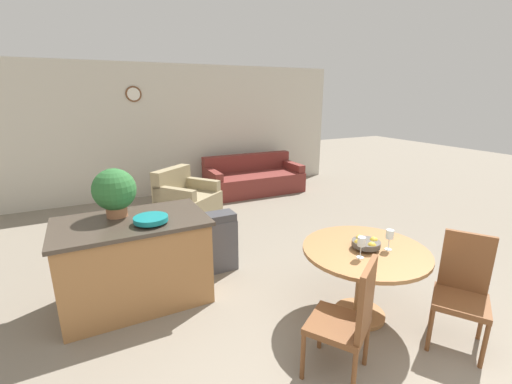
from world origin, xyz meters
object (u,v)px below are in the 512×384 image
Objects in this scene: dining_table at (364,264)px; dining_chair_near_left at (349,317)px; potted_plant at (114,191)px; dining_chair_near_right at (463,287)px; wine_glass_left at (361,243)px; teal_bowl at (151,219)px; wine_glass_right at (390,235)px; kitchen_island at (135,261)px; armchair at (186,199)px; trash_bin at (221,241)px; couch at (253,179)px; fruit_bowl at (366,243)px.

dining_table is 1.19× the size of dining_chair_near_left.
dining_chair_near_right is at bearing -39.73° from potted_plant.
dining_chair_near_right is at bearing -37.54° from wine_glass_left.
wine_glass_right is at bearing -31.93° from teal_bowl.
kitchen_island is 2.67m from armchair.
dining_chair_near_left is at bearing -139.27° from wine_glass_left.
dining_chair_near_left reaches higher than trash_bin.
dining_chair_near_right is 1.97× the size of potted_plant.
kitchen_island is (-1.89, 1.27, -0.10)m from dining_table.
couch is at bearing -11.78° from armchair.
wine_glass_right is 0.39× the size of potted_plant.
teal_bowl is 0.66× the size of potted_plant.
dining_table is 0.80× the size of kitchen_island.
armchair reaches higher than couch.
dining_chair_near_left is 0.79× the size of armchair.
dining_chair_near_right is at bearing -39.28° from dining_chair_near_left.
couch is (1.70, 4.97, -0.25)m from dining_chair_near_left.
fruit_bowl reaches higher than dining_table.
kitchen_island is (-1.89, 1.27, -0.32)m from fruit_bowl.
armchair is (-0.68, 3.65, -0.28)m from dining_table.
fruit_bowl reaches higher than couch.
trash_bin reaches higher than dining_table.
dining_chair_near_left is at bearing -107.58° from couch.
dining_chair_near_left is 1.15m from dining_chair_near_right.
dining_chair_near_right is 1.34× the size of trash_bin.
dining_chair_near_right is at bearing -57.54° from wine_glass_right.
dining_chair_near_left reaches higher than teal_bowl.
kitchen_island is at bearing -59.00° from potted_plant.
wine_glass_left is at bearing -103.83° from couch.
dining_chair_near_left is 3.77× the size of fruit_bowl.
wine_glass_left reaches higher than fruit_bowl.
dining_chair_near_left reaches higher than wine_glass_right.
wine_glass_right is at bearing -6.58° from dining_chair_near_left.
dining_table is at bearing 148.40° from wine_glass_right.
armchair is (1.05, 2.57, -0.67)m from teal_bowl.
dining_chair_near_left is at bearing -55.20° from potted_plant.
kitchen_island is (-2.40, 1.91, -0.07)m from dining_chair_near_right.
armchair is at bearing 67.89° from teal_bowl.
wine_glass_right is 2.52m from kitchen_island.
wine_glass_right is (0.18, -0.11, 0.09)m from fruit_bowl.
wine_glass_left and wine_glass_right have the same top height.
kitchen_island is 0.75m from potted_plant.
trash_bin is (-0.68, 1.62, -0.50)m from wine_glass_left.
dining_chair_near_left is 1.97× the size of potted_plant.
dining_table is at bearing -31.96° from teal_bowl.
trash_bin is at bearing 112.76° from wine_glass_left.
dining_chair_near_left is at bearing -125.81° from armchair.
fruit_bowl is 0.80× the size of teal_bowl.
couch is at bearing 76.56° from dining_table.
dining_table is 4.59m from couch.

